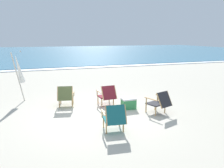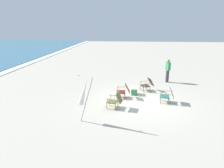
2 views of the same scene
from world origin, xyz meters
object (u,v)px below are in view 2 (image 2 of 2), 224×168
object	(u,v)px
beach_chair_front_right	(124,90)
umbrella_furled_white	(84,92)
beach_chair_back_right	(148,84)
person_near_chairs	(168,71)
cooler_box	(134,91)
beach_chair_far_center	(115,100)
beach_chair_front_left	(168,95)

from	to	relation	value
beach_chair_front_right	umbrella_furled_white	bearing A→B (deg)	153.89
beach_chair_front_right	beach_chair_back_right	xyz separation A→B (m)	(1.39, -1.42, -0.00)
person_near_chairs	cooler_box	size ratio (longest dim) A/B	3.33
umbrella_furled_white	person_near_chairs	bearing A→B (deg)	-34.37
umbrella_furled_white	person_near_chairs	world-z (taller)	umbrella_furled_white
beach_chair_far_center	beach_chair_front_right	xyz separation A→B (m)	(1.49, -0.36, -0.00)
beach_chair_far_center	person_near_chairs	world-z (taller)	person_near_chairs
umbrella_furled_white	cooler_box	xyz separation A→B (m)	(3.71, -2.09, -1.12)
cooler_box	beach_chair_front_right	bearing A→B (deg)	137.34
beach_chair_far_center	beach_chair_back_right	size ratio (longest dim) A/B	0.91
beach_chair_front_left	cooler_box	size ratio (longest dim) A/B	1.64
beach_chair_front_right	beach_chair_back_right	distance (m)	1.99
beach_chair_front_left	umbrella_furled_white	distance (m)	4.69
beach_chair_far_center	person_near_chairs	bearing A→B (deg)	-33.90
umbrella_furled_white	cooler_box	distance (m)	4.41
person_near_chairs	cooler_box	distance (m)	3.74
beach_chair_front_left	umbrella_furled_white	size ratio (longest dim) A/B	0.40
beach_chair_back_right	cooler_box	world-z (taller)	beach_chair_back_right
beach_chair_far_center	umbrella_furled_white	xyz separation A→B (m)	(-1.60, 1.15, 0.89)
beach_chair_front_left	person_near_chairs	size ratio (longest dim) A/B	0.49
beach_chair_far_center	umbrella_furled_white	size ratio (longest dim) A/B	0.40
beach_chair_front_left	umbrella_furled_white	world-z (taller)	umbrella_furled_white
beach_chair_front_left	cooler_box	xyz separation A→B (m)	(1.14, 1.72, -0.23)
beach_chair_front_left	beach_chair_far_center	bearing A→B (deg)	110.13
beach_chair_front_right	cooler_box	xyz separation A→B (m)	(0.63, -0.58, -0.22)
beach_chair_front_left	person_near_chairs	bearing A→B (deg)	-9.37
person_near_chairs	cooler_box	bearing A→B (deg)	139.86
beach_chair_back_right	person_near_chairs	distance (m)	2.60
beach_chair_far_center	beach_chair_back_right	bearing A→B (deg)	-31.78
beach_chair_front_left	beach_chair_back_right	world-z (taller)	beach_chair_front_left
beach_chair_front_left	person_near_chairs	distance (m)	4.03
beach_chair_front_right	beach_chair_front_left	size ratio (longest dim) A/B	0.98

